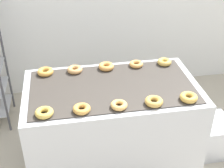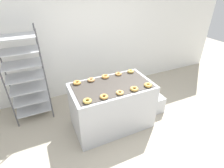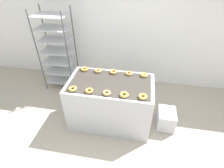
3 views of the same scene
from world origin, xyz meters
The scene contains 15 objects.
ground_plane centered at (0.00, 0.00, 0.00)m, with size 14.00×14.00×0.00m, color #B2A893.
wall_back centered at (0.00, 2.12, 1.40)m, with size 8.00×0.05×2.80m.
fryer_machine centered at (0.00, 0.66, 0.44)m, with size 1.43×0.81×0.89m.
baking_rack_cart centered at (-1.34, 1.57, 0.92)m, with size 0.68×0.47×1.80m.
glaze_bin centered at (1.02, 0.70, 0.18)m, with size 0.31×0.38×0.35m.
donut_near_leftmost centered at (-0.54, 0.36, 0.91)m, with size 0.13×0.13×0.04m, color gold.
donut_near_left centered at (-0.27, 0.36, 0.91)m, with size 0.13×0.13×0.04m, color gold.
donut_near_center centered at (0.00, 0.36, 0.91)m, with size 0.12×0.12×0.04m, color #DDA356.
donut_near_right centered at (0.26, 0.36, 0.91)m, with size 0.14×0.14×0.04m, color gold.
donut_near_rightmost centered at (0.54, 0.36, 0.91)m, with size 0.14×0.14×0.05m, color gold.
donut_far_leftmost centered at (-0.53, 0.95, 0.91)m, with size 0.14×0.14×0.04m, color gold.
donut_far_left centered at (-0.28, 0.94, 0.91)m, with size 0.13×0.13×0.04m, color tan.
donut_far_center centered at (0.00, 0.95, 0.91)m, with size 0.14×0.14×0.05m, color #D79348.
donut_far_right centered at (0.27, 0.95, 0.91)m, with size 0.12×0.12×0.04m, color #D9984E.
donut_far_rightmost centered at (0.54, 0.94, 0.91)m, with size 0.13×0.13×0.04m, color gold.
Camera 2 is at (-1.08, -1.69, 2.42)m, focal length 28.00 mm.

